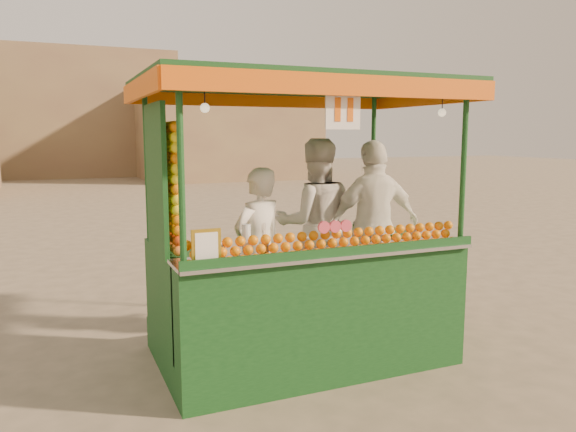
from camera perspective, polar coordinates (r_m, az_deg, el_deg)
name	(u,v)px	position (r m, az deg, el deg)	size (l,w,h in m)	color
ground	(254,352)	(6.15, -3.49, -13.74)	(90.00, 90.00, 0.00)	brown
building_right	(227,132)	(30.70, -6.30, 8.57)	(9.00, 6.00, 5.00)	olive
building_center	(46,114)	(35.40, -23.57, 9.51)	(14.00, 7.00, 7.00)	olive
juice_cart	(297,273)	(5.65, 0.96, -5.87)	(3.14, 2.03, 2.85)	#0F3A15
vendor_left	(258,249)	(5.65, -3.05, -3.41)	(0.71, 0.60, 1.66)	white
vendor_middle	(315,224)	(6.38, 2.79, -0.78)	(1.09, 0.93, 1.94)	white
vendor_right	(374,225)	(6.37, 8.81, -0.96)	(1.14, 0.50, 1.92)	white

